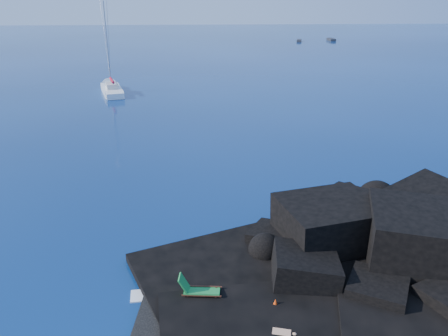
{
  "coord_description": "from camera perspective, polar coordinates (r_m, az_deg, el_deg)",
  "views": [
    {
      "loc": [
        3.08,
        -14.24,
        13.16
      ],
      "look_at": [
        4.81,
        13.69,
        2.0
      ],
      "focal_mm": 35.0,
      "sensor_mm": 36.0,
      "label": 1
    }
  ],
  "objects": [
    {
      "name": "sunbather",
      "position": [
        18.8,
        7.52,
        -20.68
      ],
      "size": [
        1.83,
        0.93,
        0.27
      ],
      "primitive_type": null,
      "rotation": [
        0.0,
        0.0,
        -0.26
      ],
      "color": "#E2A277",
      "rests_on": "towel"
    },
    {
      "name": "marker_cone",
      "position": [
        20.02,
        6.71,
        -17.23
      ],
      "size": [
        0.45,
        0.45,
        0.54
      ],
      "primitive_type": "cone",
      "rotation": [
        0.0,
        0.0,
        0.34
      ],
      "color": "#F5410C",
      "rests_on": "beach"
    },
    {
      "name": "sailboat",
      "position": [
        65.34,
        -14.39,
        9.45
      ],
      "size": [
        5.65,
        12.14,
        12.48
      ],
      "primitive_type": null,
      "rotation": [
        0.0,
        0.0,
        0.28
      ],
      "color": "white",
      "rests_on": "ground"
    },
    {
      "name": "distant_boat_a",
      "position": [
        138.01,
        9.78,
        15.97
      ],
      "size": [
        2.36,
        4.59,
        0.59
      ],
      "primitive_type": "cube",
      "rotation": [
        0.0,
        0.0,
        -0.24
      ],
      "color": "#25252A",
      "rests_on": "ground"
    },
    {
      "name": "beach",
      "position": [
        19.81,
        1.55,
        -19.9
      ],
      "size": [
        9.08,
        6.86,
        0.7
      ],
      "primitive_type": "cube",
      "rotation": [
        0.0,
        0.0,
        -0.1
      ],
      "color": "black",
      "rests_on": "ground"
    },
    {
      "name": "deck_chair",
      "position": [
        20.27,
        -2.9,
        -15.22
      ],
      "size": [
        1.9,
        0.98,
        1.26
      ],
      "primitive_type": null,
      "rotation": [
        0.0,
        0.0,
        -0.1
      ],
      "color": "#1C8237",
      "rests_on": "beach"
    },
    {
      "name": "surf_foam",
      "position": [
        23.39,
        1.82,
        -12.51
      ],
      "size": [
        10.0,
        8.0,
        0.06
      ],
      "primitive_type": null,
      "color": "white",
      "rests_on": "ground"
    },
    {
      "name": "headland",
      "position": [
        23.85,
        22.4,
        -13.63
      ],
      "size": [
        24.0,
        24.0,
        3.6
      ],
      "primitive_type": null,
      "color": "black",
      "rests_on": "ground"
    },
    {
      "name": "distant_boat_b",
      "position": [
        142.8,
        13.82,
        15.86
      ],
      "size": [
        1.62,
        5.07,
        0.67
      ],
      "primitive_type": "cube",
      "rotation": [
        0.0,
        0.0,
        -0.01
      ],
      "color": "#242429",
      "rests_on": "ground"
    }
  ]
}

